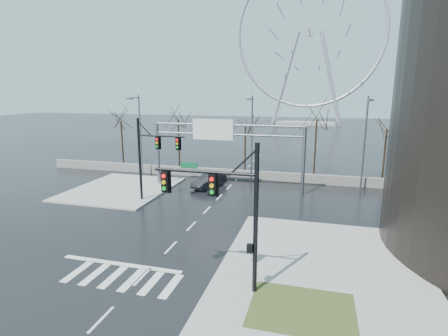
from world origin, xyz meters
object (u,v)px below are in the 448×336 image
(ferris_wheel, at_px, (309,39))
(car, at_px, (209,181))
(signal_mast_far, at_px, (150,152))
(sign_gantry, at_px, (223,142))
(signal_mast_near, at_px, (229,203))

(ferris_wheel, relative_size, car, 11.02)
(signal_mast_far, bearing_deg, sign_gantry, 47.53)
(signal_mast_far, bearing_deg, signal_mast_near, -49.74)
(signal_mast_far, bearing_deg, ferris_wheel, 82.80)
(signal_mast_near, relative_size, ferris_wheel, 0.16)
(sign_gantry, height_order, car, sign_gantry)
(sign_gantry, xyz_separation_m, car, (-1.74, 0.40, -4.42))
(ferris_wheel, bearing_deg, car, -95.11)
(sign_gantry, bearing_deg, ferris_wheel, 86.16)
(signal_mast_near, xyz_separation_m, signal_mast_far, (-11.01, 13.00, -0.04))
(signal_mast_near, distance_m, ferris_wheel, 101.29)
(sign_gantry, bearing_deg, car, 167.10)
(ferris_wheel, xyz_separation_m, car, (-7.12, -79.64, -25.37))
(signal_mast_near, height_order, sign_gantry, signal_mast_near)
(signal_mast_far, height_order, ferris_wheel, ferris_wheel)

